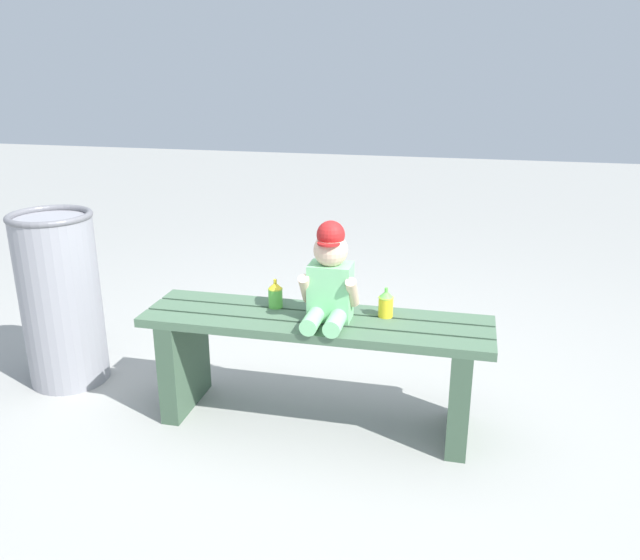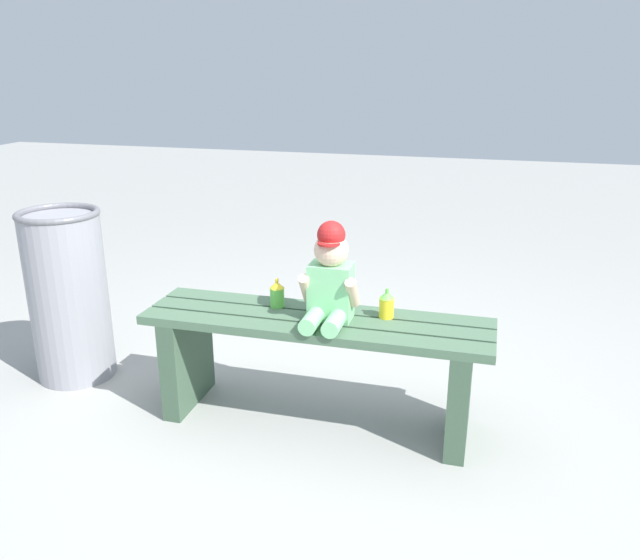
% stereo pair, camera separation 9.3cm
% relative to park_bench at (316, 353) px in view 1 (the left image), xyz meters
% --- Properties ---
extents(ground_plane, '(16.00, 16.00, 0.00)m').
position_rel_park_bench_xyz_m(ground_plane, '(0.00, -0.00, -0.31)').
color(ground_plane, '#999993').
extents(park_bench, '(1.43, 0.37, 0.48)m').
position_rel_park_bench_xyz_m(park_bench, '(0.00, 0.00, 0.00)').
color(park_bench, '#47664C').
rests_on(park_bench, ground_plane).
extents(child_figure, '(0.23, 0.27, 0.40)m').
position_rel_park_bench_xyz_m(child_figure, '(0.06, -0.01, 0.34)').
color(child_figure, '#7FCC8C').
rests_on(child_figure, park_bench).
extents(sippy_cup_left, '(0.06, 0.06, 0.12)m').
position_rel_park_bench_xyz_m(sippy_cup_left, '(-0.19, 0.07, 0.22)').
color(sippy_cup_left, '#66CC4C').
rests_on(sippy_cup_left, park_bench).
extents(sippy_cup_right, '(0.06, 0.06, 0.12)m').
position_rel_park_bench_xyz_m(sippy_cup_right, '(0.28, 0.07, 0.22)').
color(sippy_cup_right, yellow).
rests_on(sippy_cup_right, park_bench).
extents(trash_bin, '(0.37, 0.37, 0.82)m').
position_rel_park_bench_xyz_m(trash_bin, '(-1.25, 0.10, 0.10)').
color(trash_bin, gray).
rests_on(trash_bin, ground_plane).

